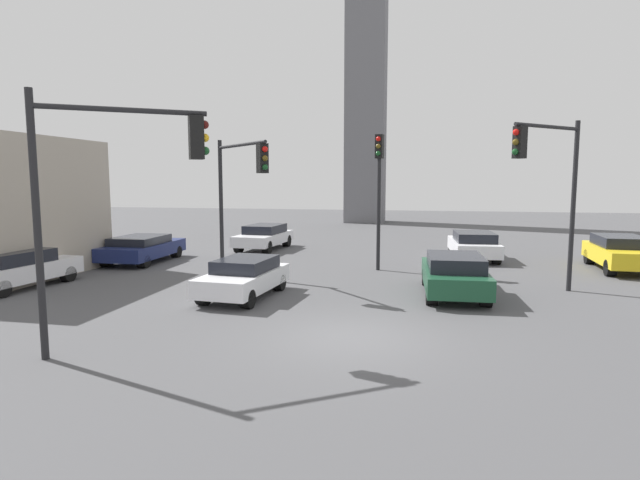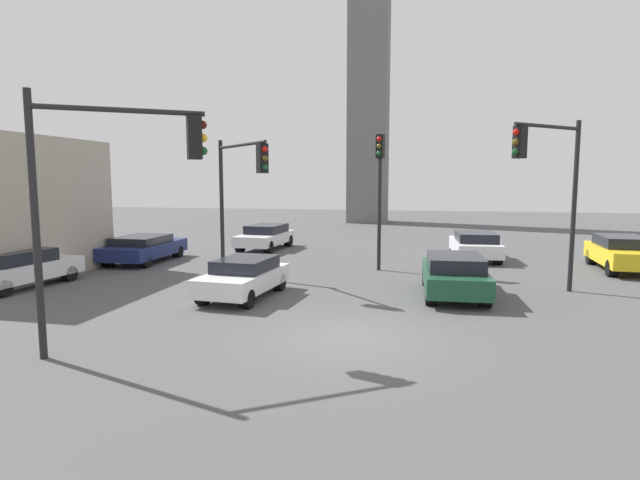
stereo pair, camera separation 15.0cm
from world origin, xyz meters
TOP-DOWN VIEW (x-y plane):
  - ground_plane at (0.00, 0.00)m, footprint 108.73×108.73m
  - traffic_light_0 at (-0.20, 9.74)m, footprint 0.37×0.48m
  - traffic_light_1 at (-5.06, 5.99)m, footprint 2.96×3.02m
  - traffic_light_2 at (-4.96, -1.97)m, footprint 3.14×2.18m
  - traffic_light_3 at (5.74, 5.95)m, footprint 2.50×2.30m
  - car_0 at (-4.10, 3.70)m, footprint 2.14×4.10m
  - car_2 at (4.14, 13.84)m, footprint 2.29×4.63m
  - car_3 at (2.76, 5.33)m, footprint 2.17×4.61m
  - car_4 at (-12.53, 3.43)m, footprint 2.14×4.41m
  - car_5 at (10.07, 11.78)m, footprint 2.21×4.68m
  - car_6 at (-7.08, 15.18)m, footprint 2.29×4.74m
  - car_7 at (-11.37, 9.71)m, footprint 2.32×4.81m
  - skyline_tower at (-3.70, 35.39)m, footprint 3.52×3.52m

SIDE VIEW (x-z plane):
  - ground_plane at x=0.00m, z-range 0.00..0.00m
  - car_7 at x=-11.37m, z-range 0.05..1.31m
  - car_0 at x=-4.10m, z-range 0.04..1.33m
  - car_2 at x=4.14m, z-range 0.04..1.39m
  - car_4 at x=-12.53m, z-range 0.04..1.41m
  - car_3 at x=2.76m, z-range 0.04..1.44m
  - car_6 at x=-7.08m, z-range 0.06..1.44m
  - car_5 at x=10.07m, z-range 0.05..1.53m
  - traffic_light_1 at x=-5.06m, z-range 1.17..6.63m
  - traffic_light_0 at x=-0.20m, z-range 1.10..6.89m
  - traffic_light_2 at x=-4.96m, z-range 1.17..6.94m
  - traffic_light_3 at x=5.74m, z-range 1.20..7.09m
  - skyline_tower at x=-3.70m, z-range 0.00..29.78m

